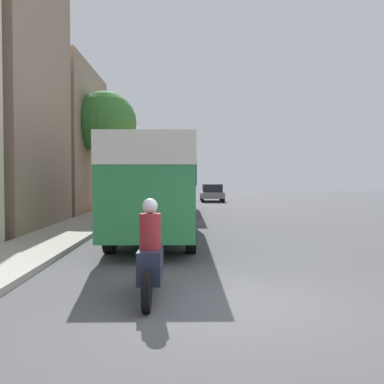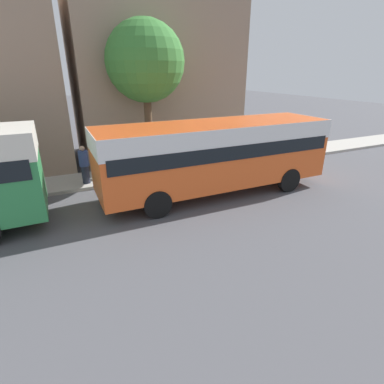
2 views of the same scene
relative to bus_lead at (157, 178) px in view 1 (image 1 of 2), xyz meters
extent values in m
plane|color=#515156|center=(1.74, -7.67, -2.06)|extent=(120.00, 120.00, 0.00)
cube|color=gray|center=(-7.31, 10.96, 2.20)|extent=(5.71, 8.83, 8.53)
cube|color=#2D8447|center=(0.00, 0.00, -0.22)|extent=(2.40, 9.24, 2.69)
cube|color=silver|center=(0.00, 0.00, 0.72)|extent=(2.43, 9.28, 0.81)
cube|color=black|center=(0.00, 0.00, 0.12)|extent=(2.45, 8.87, 0.59)
cylinder|color=black|center=(-1.11, 2.86, -1.56)|extent=(0.28, 1.00, 1.00)
cylinder|color=black|center=(1.11, 2.86, -1.56)|extent=(0.28, 1.00, 1.00)
cylinder|color=black|center=(-1.11, -2.86, -1.56)|extent=(0.28, 1.00, 1.00)
cylinder|color=black|center=(1.11, -2.86, -1.56)|extent=(0.28, 1.00, 1.00)
cube|color=#EA5B23|center=(0.17, 10.92, -0.37)|extent=(2.58, 9.33, 2.38)
cube|color=white|center=(0.17, 10.92, 0.46)|extent=(2.60, 9.37, 0.71)
cube|color=black|center=(0.17, 10.92, -0.07)|extent=(2.63, 8.95, 0.52)
cylinder|color=black|center=(-1.01, 13.81, -1.56)|extent=(0.28, 1.00, 1.00)
cylinder|color=black|center=(1.36, 13.81, -1.56)|extent=(0.28, 1.00, 1.00)
cylinder|color=black|center=(-1.01, 8.02, -1.56)|extent=(0.28, 1.00, 1.00)
cylinder|color=black|center=(1.36, 8.02, -1.56)|extent=(0.28, 1.00, 1.00)
cube|color=#1E2338|center=(0.35, -7.22, -1.47)|extent=(0.38, 1.10, 0.55)
cylinder|color=black|center=(0.35, -6.42, -1.74)|extent=(0.10, 0.64, 0.64)
cylinder|color=black|center=(0.35, -8.02, -1.74)|extent=(0.12, 0.64, 0.64)
cylinder|color=maroon|center=(0.35, -7.32, -0.89)|extent=(0.36, 0.36, 0.60)
sphere|color=silver|center=(0.35, -7.32, -0.46)|extent=(0.26, 0.26, 0.26)
cube|color=slate|center=(3.33, 22.54, -1.49)|extent=(1.90, 4.26, 0.50)
cube|color=black|center=(3.33, 22.54, -0.90)|extent=(1.67, 2.34, 0.67)
cylinder|color=black|center=(2.45, 23.86, -1.74)|extent=(0.22, 0.64, 0.64)
cylinder|color=black|center=(4.20, 23.86, -1.74)|extent=(0.22, 0.64, 0.64)
cylinder|color=black|center=(2.45, 21.22, -1.74)|extent=(0.22, 0.64, 0.64)
cylinder|color=black|center=(4.20, 21.22, -1.74)|extent=(0.22, 0.64, 0.64)
cylinder|color=#232838|center=(-2.83, 6.17, -1.52)|extent=(0.32, 0.32, 0.79)
cylinder|color=#33477F|center=(-2.83, 6.17, -0.80)|extent=(0.41, 0.41, 0.66)
sphere|color=tan|center=(-2.83, 6.17, -0.36)|extent=(0.21, 0.21, 0.21)
cylinder|color=#232838|center=(-2.91, 11.42, -1.48)|extent=(0.28, 0.28, 0.87)
cylinder|color=#4C6B4C|center=(-2.91, 11.42, -0.68)|extent=(0.35, 0.35, 0.73)
sphere|color=tan|center=(-2.91, 11.42, -0.20)|extent=(0.24, 0.24, 0.24)
cylinder|color=brown|center=(-3.47, 9.32, -0.08)|extent=(0.36, 0.36, 3.66)
sphere|color=#387A33|center=(-3.47, 9.32, 3.05)|extent=(3.48, 3.48, 3.48)
camera|label=1|loc=(0.94, -14.55, 0.02)|focal=40.00mm
camera|label=2|loc=(10.34, 5.15, 2.69)|focal=28.00mm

